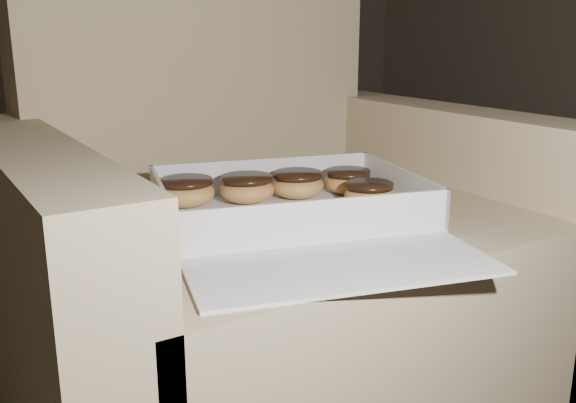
% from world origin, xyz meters
% --- Properties ---
extents(floor, '(4.50, 4.50, 0.00)m').
position_xyz_m(floor, '(0.00, 0.00, 0.00)').
color(floor, black).
rests_on(floor, ground).
extents(armchair, '(0.95, 0.80, 0.99)m').
position_xyz_m(armchair, '(-0.12, 0.05, 0.31)').
color(armchair, '#988561').
rests_on(armchair, floor).
extents(bakery_box, '(0.52, 0.57, 0.07)m').
position_xyz_m(bakery_box, '(-0.16, -0.12, 0.46)').
color(bakery_box, silver).
rests_on(bakery_box, armchair).
extents(donut_a, '(0.10, 0.10, 0.05)m').
position_xyz_m(donut_a, '(-0.28, 0.05, 0.48)').
color(donut_a, '#D18F49').
rests_on(donut_a, bakery_box).
extents(donut_b, '(0.09, 0.09, 0.04)m').
position_xyz_m(donut_b, '(0.01, -0.02, 0.47)').
color(donut_b, '#D18F49').
rests_on(donut_b, bakery_box).
extents(donut_c, '(0.09, 0.09, 0.04)m').
position_xyz_m(donut_c, '(-0.02, -0.12, 0.47)').
color(donut_c, '#D18F49').
rests_on(donut_c, bakery_box).
extents(donut_d, '(0.10, 0.10, 0.05)m').
position_xyz_m(donut_d, '(-0.18, 0.02, 0.48)').
color(donut_d, '#D18F49').
rests_on(donut_d, bakery_box).
extents(donut_e, '(0.10, 0.10, 0.05)m').
position_xyz_m(donut_e, '(-0.09, -0.00, 0.47)').
color(donut_e, '#D18F49').
rests_on(donut_e, bakery_box).
extents(crumb_a, '(0.01, 0.01, 0.00)m').
position_xyz_m(crumb_a, '(-0.20, -0.20, 0.45)').
color(crumb_a, black).
rests_on(crumb_a, bakery_box).
extents(crumb_b, '(0.01, 0.01, 0.00)m').
position_xyz_m(crumb_b, '(-0.07, -0.18, 0.45)').
color(crumb_b, black).
rests_on(crumb_b, bakery_box).
extents(crumb_c, '(0.01, 0.01, 0.00)m').
position_xyz_m(crumb_c, '(-0.24, -0.13, 0.45)').
color(crumb_c, black).
rests_on(crumb_c, bakery_box).
extents(crumb_d, '(0.01, 0.01, 0.00)m').
position_xyz_m(crumb_d, '(-0.19, -0.14, 0.45)').
color(crumb_d, black).
rests_on(crumb_d, bakery_box).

